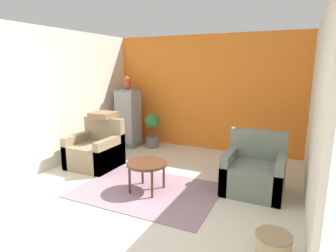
{
  "coord_description": "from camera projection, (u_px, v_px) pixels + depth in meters",
  "views": [
    {
      "loc": [
        1.89,
        -2.14,
        1.81
      ],
      "look_at": [
        0.0,
        1.85,
        0.86
      ],
      "focal_mm": 30.0,
      "sensor_mm": 36.0,
      "label": 1
    }
  ],
  "objects": [
    {
      "name": "ground_plane",
      "position": [
        96.0,
        235.0,
        3.06
      ],
      "size": [
        20.0,
        20.0,
        0.0
      ],
      "primitive_type": "plane",
      "color": "beige",
      "rests_on": "ground"
    },
    {
      "name": "wall_back_accent",
      "position": [
        205.0,
        93.0,
        6.11
      ],
      "size": [
        4.25,
        0.06,
        2.46
      ],
      "color": "orange",
      "rests_on": "ground_plane"
    },
    {
      "name": "wall_left",
      "position": [
        68.0,
        97.0,
        5.32
      ],
      "size": [
        0.06,
        3.7,
        2.46
      ],
      "color": "beige",
      "rests_on": "ground_plane"
    },
    {
      "name": "wall_right",
      "position": [
        316.0,
        112.0,
        3.57
      ],
      "size": [
        0.06,
        3.7,
        2.46
      ],
      "color": "beige",
      "rests_on": "ground_plane"
    },
    {
      "name": "area_rug",
      "position": [
        147.0,
        190.0,
        4.15
      ],
      "size": [
        2.03,
        1.43,
        0.01
      ],
      "color": "gray",
      "rests_on": "ground_plane"
    },
    {
      "name": "coffee_table",
      "position": [
        147.0,
        166.0,
        4.07
      ],
      "size": [
        0.59,
        0.59,
        0.44
      ],
      "color": "#512D1E",
      "rests_on": "ground_plane"
    },
    {
      "name": "armchair_left",
      "position": [
        96.0,
        151.0,
        5.11
      ],
      "size": [
        0.83,
        0.77,
        0.87
      ],
      "color": "#8E7A5B",
      "rests_on": "ground_plane"
    },
    {
      "name": "armchair_right",
      "position": [
        254.0,
        173.0,
        4.1
      ],
      "size": [
        0.83,
        0.77,
        0.87
      ],
      "color": "slate",
      "rests_on": "ground_plane"
    },
    {
      "name": "birdcage",
      "position": [
        129.0,
        119.0,
        6.43
      ],
      "size": [
        0.56,
        0.56,
        1.29
      ],
      "color": "slate",
      "rests_on": "ground_plane"
    },
    {
      "name": "parrot",
      "position": [
        128.0,
        83.0,
        6.26
      ],
      "size": [
        0.14,
        0.25,
        0.3
      ],
      "color": "#D14C2D",
      "rests_on": "birdcage"
    },
    {
      "name": "potted_plant",
      "position": [
        152.0,
        128.0,
        6.3
      ],
      "size": [
        0.35,
        0.32,
        0.77
      ],
      "color": "#66605B",
      "rests_on": "ground_plane"
    },
    {
      "name": "wicker_basket",
      "position": [
        273.0,
        245.0,
        2.67
      ],
      "size": [
        0.34,
        0.34,
        0.26
      ],
      "color": "tan",
      "rests_on": "ground_plane"
    },
    {
      "name": "throw_pillow",
      "position": [
        104.0,
        115.0,
        5.23
      ],
      "size": [
        0.42,
        0.42,
        0.1
      ],
      "color": "#846647",
      "rests_on": "armchair_left"
    }
  ]
}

